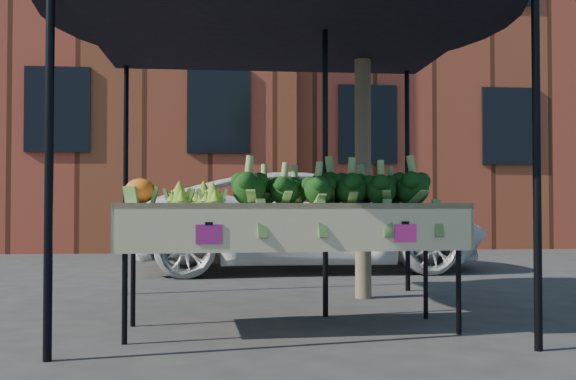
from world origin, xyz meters
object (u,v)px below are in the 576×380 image
object	(u,v)px
canopy	(281,146)
vehicle	(309,96)
table	(291,267)
street_tree	(363,65)

from	to	relation	value
canopy	vehicle	xyz separation A→B (m)	(0.72, 3.91, 1.07)
table	street_tree	size ratio (longest dim) A/B	0.54
street_tree	vehicle	bearing A→B (deg)	92.92
table	street_tree	xyz separation A→B (m)	(0.86, 1.58, 1.80)
canopy	street_tree	distance (m)	1.56
canopy	street_tree	size ratio (longest dim) A/B	0.70
vehicle	street_tree	xyz separation A→B (m)	(0.15, -2.96, -0.19)
canopy	street_tree	xyz separation A→B (m)	(0.87, 0.95, 0.88)
canopy	vehicle	bearing A→B (deg)	79.54
table	street_tree	distance (m)	2.55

